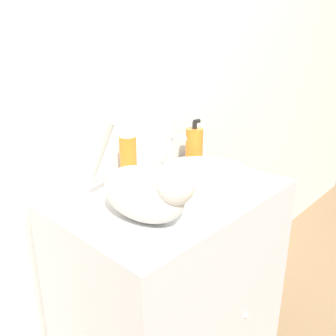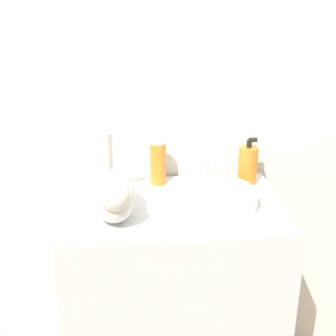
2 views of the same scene
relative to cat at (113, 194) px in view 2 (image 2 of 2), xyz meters
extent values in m
cube|color=silver|center=(0.21, 0.38, 0.25)|extent=(6.00, 0.05, 2.50)
cube|color=silver|center=(0.21, 0.08, -0.54)|extent=(0.78, 0.52, 0.91)
cylinder|color=white|center=(0.35, 0.06, -0.06)|extent=(0.31, 0.31, 0.05)
cylinder|color=silver|center=(0.35, 0.23, -0.01)|extent=(0.02, 0.02, 0.15)
cylinder|color=silver|center=(0.35, 0.19, 0.06)|extent=(0.02, 0.07, 0.02)
cylinder|color=white|center=(0.27, 0.23, -0.07)|extent=(0.03, 0.03, 0.03)
cylinder|color=white|center=(0.42, 0.23, -0.07)|extent=(0.03, 0.03, 0.03)
ellipsoid|color=silver|center=(0.00, 0.01, -0.01)|extent=(0.17, 0.28, 0.15)
sphere|color=silver|center=(0.01, -0.10, 0.04)|extent=(0.11, 0.11, 0.10)
cone|color=silver|center=(-0.02, -0.10, 0.08)|extent=(0.04, 0.04, 0.04)
cone|color=silver|center=(0.03, -0.10, 0.08)|extent=(0.04, 0.04, 0.04)
cylinder|color=silver|center=(-0.01, 0.18, 0.08)|extent=(0.04, 0.13, 0.20)
cylinder|color=orange|center=(0.52, 0.25, -0.01)|extent=(0.08, 0.08, 0.15)
cylinder|color=black|center=(0.52, 0.25, 0.08)|extent=(0.02, 0.02, 0.03)
cylinder|color=black|center=(0.53, 0.25, 0.09)|extent=(0.03, 0.02, 0.02)
cylinder|color=orange|center=(0.17, 0.27, 0.00)|extent=(0.06, 0.06, 0.17)
cone|color=white|center=(0.17, 0.27, 0.10)|extent=(0.06, 0.06, 0.04)
camera|label=1|loc=(-0.56, -0.60, 0.34)|focal=35.00mm
camera|label=2|loc=(0.05, -1.41, 0.65)|focal=50.00mm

